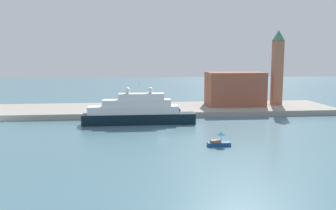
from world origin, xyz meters
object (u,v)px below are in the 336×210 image
at_px(small_motorboat, 219,141).
at_px(large_yacht, 137,112).
at_px(person_figure, 131,110).
at_px(bell_tower, 277,65).
at_px(harbor_building, 235,89).
at_px(mooring_bollard, 180,110).
at_px(parked_car, 118,110).

bearing_deg(small_motorboat, large_yacht, 121.76).
xyz_separation_m(large_yacht, person_figure, (-1.50, 9.67, -0.89)).
distance_m(large_yacht, small_motorboat, 29.15).
xyz_separation_m(small_motorboat, bell_tower, (30.01, 45.86, 13.29)).
xyz_separation_m(small_motorboat, person_figure, (-16.80, 34.39, 1.23)).
xyz_separation_m(harbor_building, person_figure, (-32.87, -10.95, -4.56)).
bearing_deg(harbor_building, mooring_bollard, -148.98).
bearing_deg(person_figure, bell_tower, 13.77).
distance_m(small_motorboat, person_figure, 38.30).
height_order(small_motorboat, person_figure, person_figure).
bearing_deg(mooring_bollard, large_yacht, -143.26).
distance_m(small_motorboat, bell_tower, 56.40).
distance_m(small_motorboat, harbor_building, 48.45).
xyz_separation_m(harbor_building, parked_car, (-36.77, -9.93, -4.70)).
bearing_deg(harbor_building, parked_car, -164.89).
bearing_deg(parked_car, large_yacht, -63.21).
relative_size(harbor_building, bell_tower, 0.74).
xyz_separation_m(small_motorboat, parked_car, (-20.70, 35.41, 1.09)).
bearing_deg(small_motorboat, person_figure, 116.04).
relative_size(small_motorboat, bell_tower, 0.19).
height_order(small_motorboat, parked_car, parked_car).
distance_m(large_yacht, bell_tower, 51.24).
bearing_deg(mooring_bollard, small_motorboat, -84.59).
height_order(harbor_building, bell_tower, bell_tower).
distance_m(small_motorboat, mooring_bollard, 33.92).
height_order(small_motorboat, mooring_bollard, small_motorboat).
bearing_deg(small_motorboat, parked_car, 120.31).
xyz_separation_m(harbor_building, mooring_bollard, (-19.27, -11.59, -4.85)).
bearing_deg(small_motorboat, bell_tower, 56.80).
height_order(harbor_building, mooring_bollard, harbor_building).
height_order(large_yacht, parked_car, large_yacht).
distance_m(bell_tower, person_figure, 49.69).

